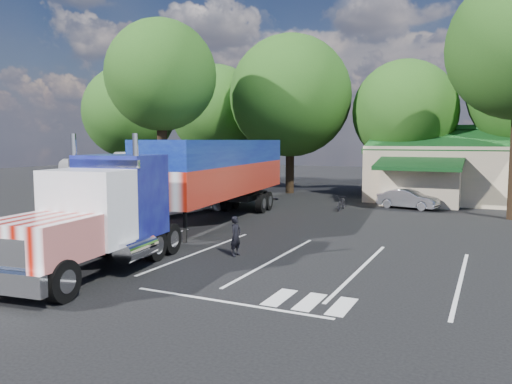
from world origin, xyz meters
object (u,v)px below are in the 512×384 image
at_px(semi_truck, 197,177).
at_px(tour_bus, 171,183).
at_px(bicycle, 342,202).
at_px(silver_sedan, 408,199).
at_px(woman, 236,236).

relative_size(semi_truck, tour_bus, 1.66).
xyz_separation_m(bicycle, silver_sedan, (3.69, 2.50, 0.15)).
distance_m(semi_truck, woman, 6.06).
bearing_deg(woman, silver_sedan, -7.00).
xyz_separation_m(semi_truck, tour_bus, (-4.41, 4.00, -0.75)).
relative_size(tour_bus, silver_sedan, 3.52).
xyz_separation_m(tour_bus, silver_sedan, (12.49, 8.54, -1.25)).
xyz_separation_m(woman, silver_sedan, (3.89, 16.50, -0.13)).
distance_m(semi_truck, bicycle, 11.16).
bearing_deg(semi_truck, tour_bus, 130.71).
xyz_separation_m(bicycle, tour_bus, (-8.80, -6.04, 1.39)).
height_order(woman, silver_sedan, woman).
xyz_separation_m(semi_truck, bicycle, (4.39, 10.04, -2.14)).
height_order(semi_truck, silver_sedan, semi_truck).
xyz_separation_m(woman, bicycle, (0.20, 14.00, -0.28)).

